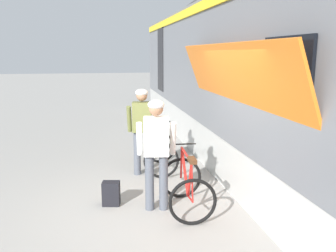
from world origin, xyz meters
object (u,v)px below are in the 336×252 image
at_px(cyclist_near_in_olive, 142,124).
at_px(bicycle_far_red, 186,186).
at_px(cyclist_far_in_white, 156,145).
at_px(train_car, 302,80).
at_px(bicycle_near_teal, 160,152).
at_px(backpack_on_platform, 111,193).

distance_m(cyclist_near_in_olive, bicycle_far_red, 2.01).
bearing_deg(cyclist_near_in_olive, bicycle_far_red, -75.37).
bearing_deg(bicycle_far_red, cyclist_far_in_white, 164.53).
distance_m(train_car, bicycle_near_teal, 3.14).
height_order(cyclist_near_in_olive, bicycle_far_red, cyclist_near_in_olive).
relative_size(cyclist_near_in_olive, bicycle_far_red, 1.59).
bearing_deg(bicycle_far_red, backpack_on_platform, 160.24).
relative_size(cyclist_near_in_olive, bicycle_near_teal, 1.53).
relative_size(bicycle_near_teal, bicycle_far_red, 1.04).
xyz_separation_m(bicycle_near_teal, bicycle_far_red, (0.08, -2.05, 0.00)).
relative_size(cyclist_far_in_white, backpack_on_platform, 4.40).
height_order(cyclist_near_in_olive, backpack_on_platform, cyclist_near_in_olive).
relative_size(cyclist_far_in_white, bicycle_far_red, 1.59).
height_order(train_car, bicycle_far_red, train_car).
distance_m(bicycle_far_red, backpack_on_platform, 1.25).
distance_m(cyclist_far_in_white, bicycle_far_red, 0.81).
bearing_deg(train_car, bicycle_near_teal, 155.17).
bearing_deg(bicycle_near_teal, cyclist_far_in_white, -101.18).
bearing_deg(cyclist_far_in_white, backpack_on_platform, 157.58).
bearing_deg(bicycle_far_red, cyclist_near_in_olive, 104.63).
bearing_deg(cyclist_far_in_white, bicycle_far_red, -15.47).
distance_m(train_car, cyclist_near_in_olive, 3.16).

